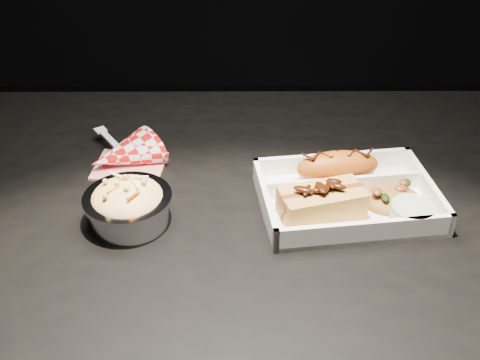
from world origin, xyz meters
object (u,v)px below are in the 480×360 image
at_px(food_tray, 346,200).
at_px(dining_table, 248,260).
at_px(napkin_fork, 124,155).
at_px(hotdog, 322,200).
at_px(fried_pastry, 337,167).
at_px(foil_coleslaw_cup, 128,203).

bearing_deg(food_tray, dining_table, 179.86).
bearing_deg(napkin_fork, hotdog, 29.66).
distance_m(dining_table, hotdog, 0.16).
distance_m(fried_pastry, foil_coleslaw_cup, 0.32).
xyz_separation_m(dining_table, napkin_fork, (-0.20, 0.13, 0.11)).
distance_m(dining_table, foil_coleslaw_cup, 0.21).
bearing_deg(fried_pastry, food_tray, -82.67).
bearing_deg(fried_pastry, foil_coleslaw_cup, -163.08).
distance_m(fried_pastry, napkin_fork, 0.34).
height_order(food_tray, foil_coleslaw_cup, foil_coleslaw_cup).
bearing_deg(food_tray, hotdog, -149.23).
relative_size(food_tray, napkin_fork, 1.70).
bearing_deg(foil_coleslaw_cup, napkin_fork, 101.63).
bearing_deg(fried_pastry, hotdog, -111.43).
distance_m(foil_coleslaw_cup, napkin_fork, 0.16).
height_order(food_tray, hotdog, hotdog).
height_order(fried_pastry, hotdog, hotdog).
relative_size(dining_table, hotdog, 9.37).
height_order(food_tray, fried_pastry, fried_pastry).
bearing_deg(dining_table, hotdog, -7.89).
bearing_deg(foil_coleslaw_cup, hotdog, 1.17).
xyz_separation_m(fried_pastry, foil_coleslaw_cup, (-0.30, -0.09, 0.00)).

